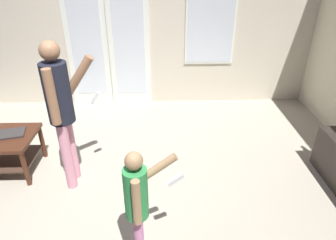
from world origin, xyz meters
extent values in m
cube|color=#B1A895|center=(0.00, 0.00, -0.01)|extent=(6.27, 4.89, 0.02)
cube|color=beige|center=(0.00, 2.41, 1.39)|extent=(6.27, 0.06, 2.79)
cube|color=white|center=(-0.41, 2.37, 1.06)|extent=(0.63, 0.02, 2.19)
cube|color=silver|center=(-0.41, 2.36, 1.11)|extent=(0.47, 0.01, 1.89)
cube|color=white|center=(0.23, 2.37, 1.06)|extent=(0.63, 0.02, 2.19)
cube|color=silver|center=(0.23, 2.36, 1.11)|extent=(0.47, 0.01, 1.89)
cube|color=white|center=(1.47, 2.37, 1.32)|extent=(0.76, 0.02, 1.32)
cube|color=silver|center=(1.47, 2.36, 1.32)|extent=(0.70, 0.01, 1.26)
cylinder|color=#472415|center=(-0.72, 0.31, 0.21)|extent=(0.05, 0.05, 0.41)
cylinder|color=#472415|center=(-0.72, 0.83, 0.21)|extent=(0.05, 0.05, 0.41)
cylinder|color=pink|center=(-0.25, 0.28, 0.37)|extent=(0.10, 0.10, 0.75)
cylinder|color=pink|center=(-0.25, 0.44, 0.37)|extent=(0.10, 0.10, 0.75)
cylinder|color=#1D202E|center=(-0.25, 0.36, 1.04)|extent=(0.24, 0.24, 0.58)
sphere|color=#9D6D4E|center=(-0.25, 0.36, 1.44)|extent=(0.18, 0.18, 0.18)
cylinder|color=#9D6D4E|center=(-0.25, 0.19, 1.07)|extent=(0.08, 0.08, 0.52)
cylinder|color=#9D6D4E|center=(-0.10, 0.52, 1.12)|extent=(0.37, 0.09, 0.47)
cube|color=white|center=(0.05, 0.53, 0.91)|extent=(0.11, 0.04, 0.13)
cylinder|color=pink|center=(0.52, -0.59, 0.26)|extent=(0.07, 0.07, 0.52)
cylinder|color=#33944C|center=(0.52, -0.64, 0.72)|extent=(0.17, 0.17, 0.40)
sphere|color=tan|center=(0.52, -0.64, 0.99)|extent=(0.12, 0.12, 0.12)
cylinder|color=tan|center=(0.54, -0.75, 0.74)|extent=(0.06, 0.06, 0.36)
cylinder|color=tan|center=(0.66, -0.51, 0.82)|extent=(0.33, 0.10, 0.25)
cube|color=white|center=(0.80, -0.50, 0.71)|extent=(0.14, 0.05, 0.10)
cube|color=#322F2F|center=(-0.94, 0.61, 0.46)|extent=(0.35, 0.29, 0.02)
camera|label=1|loc=(0.70, -2.19, 2.14)|focal=31.73mm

